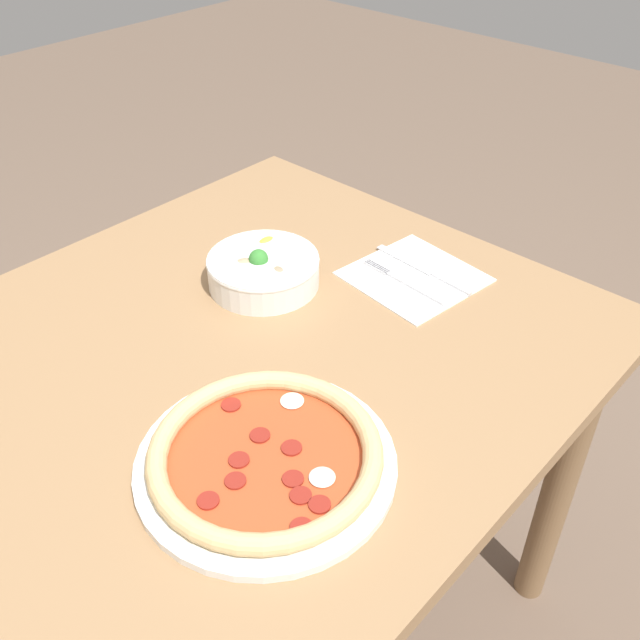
% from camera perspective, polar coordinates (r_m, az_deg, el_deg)
% --- Properties ---
extents(ground_plane, '(8.00, 8.00, 0.00)m').
position_cam_1_polar(ground_plane, '(1.64, -4.30, -22.41)').
color(ground_plane, brown).
extents(dining_table, '(1.01, 0.89, 0.74)m').
position_cam_1_polar(dining_table, '(1.15, -5.71, -6.53)').
color(dining_table, '#99724C').
rests_on(dining_table, ground_plane).
extents(pizza, '(0.32, 0.32, 0.04)m').
position_cam_1_polar(pizza, '(0.88, -4.36, -10.86)').
color(pizza, white).
rests_on(pizza, dining_table).
extents(bowl, '(0.19, 0.19, 0.07)m').
position_cam_1_polar(bowl, '(1.18, -4.59, 4.13)').
color(bowl, white).
rests_on(bowl, dining_table).
extents(napkin, '(0.22, 0.22, 0.00)m').
position_cam_1_polar(napkin, '(1.22, 7.53, 3.46)').
color(napkin, white).
rests_on(napkin, dining_table).
extents(fork, '(0.03, 0.18, 0.00)m').
position_cam_1_polar(fork, '(1.20, 6.78, 3.01)').
color(fork, silver).
rests_on(fork, napkin).
extents(knife, '(0.03, 0.20, 0.01)m').
position_cam_1_polar(knife, '(1.23, 8.53, 3.89)').
color(knife, silver).
rests_on(knife, napkin).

